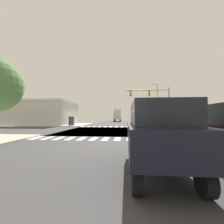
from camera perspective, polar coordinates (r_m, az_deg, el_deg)
The scene contains 10 objects.
ground at distance 20.20m, azimuth 2.47°, elevation -6.95°, with size 90.00×90.00×0.05m.
sidewalk_corner_ne at distance 34.33m, azimuth 25.79°, elevation -4.40°, with size 12.00×12.00×0.14m.
sidewalk_corner_nw at distance 35.04m, azimuth -18.35°, elevation -4.41°, with size 12.00×12.00×0.14m.
crosswalk_near at distance 12.99m, azimuth -0.18°, elevation -9.87°, with size 13.50×2.00×0.01m.
crosswalk_far at distance 27.48m, azimuth 2.67°, elevation -5.44°, with size 13.50×2.00×0.01m.
traffic_signal_mast at distance 27.95m, azimuth 14.47°, elevation 5.08°, with size 7.56×0.55×6.82m.
street_lamp at distance 37.28m, azimuth 16.04°, elevation 4.11°, with size 1.78×0.32×9.37m.
bank_building at distance 37.06m, azimuth -24.47°, elevation -0.34°, with size 15.12×10.41×5.10m.
suv_nearside_1 at distance 5.51m, azimuth 16.27°, elevation -6.63°, with size 1.96×4.60×2.34m.
box_truck_queued_1 at distance 53.95m, azimuth 2.04°, elevation -0.79°, with size 2.40×7.20×4.85m.
Camera 1 is at (0.95, -20.09, 1.89)m, focal length 24.85 mm.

